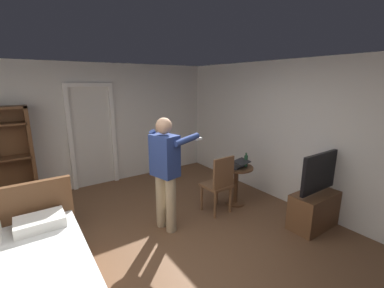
% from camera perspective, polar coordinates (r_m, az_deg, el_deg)
% --- Properties ---
extents(ground_plane, '(6.56, 6.56, 0.00)m').
position_cam_1_polar(ground_plane, '(3.50, -5.63, -24.41)').
color(ground_plane, brown).
extents(wall_back, '(5.43, 0.12, 2.53)m').
position_cam_1_polar(wall_back, '(5.69, -20.99, 3.84)').
color(wall_back, beige).
rests_on(wall_back, ground_plane).
extents(wall_right, '(0.12, 6.21, 2.53)m').
position_cam_1_polar(wall_right, '(4.72, 23.44, 1.71)').
color(wall_right, beige).
rests_on(wall_right, ground_plane).
extents(doorway_frame, '(0.93, 0.08, 2.13)m').
position_cam_1_polar(doorway_frame, '(5.61, -21.42, 3.23)').
color(doorway_frame, white).
rests_on(doorway_frame, ground_plane).
extents(tv_flatscreen, '(0.99, 0.40, 1.17)m').
position_cam_1_polar(tv_flatscreen, '(4.42, 26.23, -11.83)').
color(tv_flatscreen, brown).
rests_on(tv_flatscreen, ground_plane).
extents(side_table, '(0.58, 0.58, 0.70)m').
position_cam_1_polar(side_table, '(4.66, 9.81, -7.72)').
color(side_table, brown).
rests_on(side_table, ground_plane).
extents(laptop, '(0.39, 0.40, 0.15)m').
position_cam_1_polar(laptop, '(4.52, 10.15, -4.56)').
color(laptop, black).
rests_on(laptop, side_table).
extents(bottle_on_table, '(0.06, 0.06, 0.25)m').
position_cam_1_polar(bottle_on_table, '(4.59, 11.94, -3.68)').
color(bottle_on_table, '#265031').
rests_on(bottle_on_table, side_table).
extents(wooden_chair, '(0.43, 0.43, 0.99)m').
position_cam_1_polar(wooden_chair, '(4.27, 6.13, -8.51)').
color(wooden_chair, brown).
rests_on(wooden_chair, ground_plane).
extents(person_blue_shirt, '(0.73, 0.57, 1.68)m').
position_cam_1_polar(person_blue_shirt, '(3.69, -5.94, -5.19)').
color(person_blue_shirt, tan).
rests_on(person_blue_shirt, ground_plane).
extents(suitcase_dark, '(0.63, 0.45, 0.43)m').
position_cam_1_polar(suitcase_dark, '(4.47, -30.11, -13.94)').
color(suitcase_dark, '#1E2D38').
rests_on(suitcase_dark, ground_plane).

